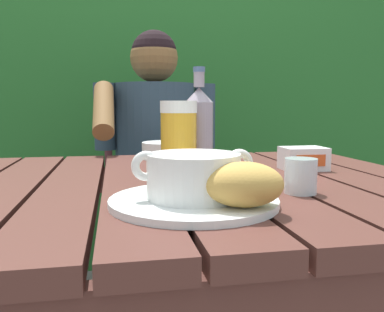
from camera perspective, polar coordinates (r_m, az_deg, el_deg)
The scene contains 13 objects.
dining_table at distance 0.95m, azimuth -0.59°, elevation -8.90°, with size 1.14×0.94×0.73m.
hedge_backdrop at distance 2.53m, azimuth -7.71°, elevation 7.78°, with size 3.43×0.87×1.83m.
chair_near_diner at distance 1.87m, azimuth -5.50°, elevation -6.28°, with size 0.43×0.45×0.96m.
person_eating at distance 1.62m, azimuth -5.05°, elevation 0.27°, with size 0.48×0.47×1.19m.
serving_plate at distance 0.69m, azimuth 0.23°, elevation -6.34°, with size 0.29×0.29×0.01m.
soup_bowl at distance 0.68m, azimuth 0.23°, elevation -2.62°, with size 0.21×0.16×0.08m.
bread_roll at distance 0.63m, azimuth 7.26°, elevation -3.96°, with size 0.14×0.11×0.07m.
beer_glass at distance 0.89m, azimuth -1.88°, elevation 2.10°, with size 0.08×0.08×0.18m.
beer_bottle at distance 0.95m, azimuth 0.98°, elevation 3.57°, with size 0.07×0.07×0.25m.
water_glass_small at distance 0.80m, azimuth 14.99°, elevation -2.71°, with size 0.06×0.06×0.07m.
butter_tub at distance 1.09m, azimuth 15.36°, elevation -0.34°, with size 0.11×0.08×0.06m.
table_knife at distance 0.82m, azimuth 8.15°, elevation -4.38°, with size 0.17×0.05×0.01m.
diner_bowl at distance 1.28m, azimuth -3.37°, elevation 0.81°, with size 0.16×0.16×0.05m.
Camera 1 is at (-0.16, -0.90, 0.90)m, focal length 38.03 mm.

